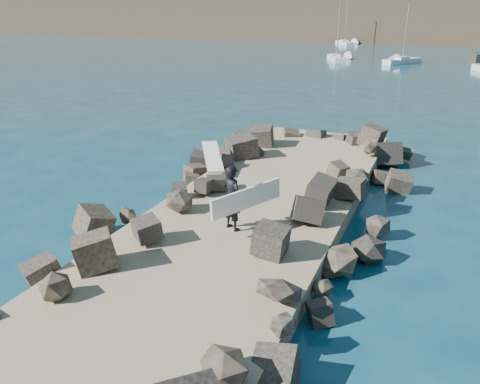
% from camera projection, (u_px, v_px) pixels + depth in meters
% --- Properties ---
extents(ground, '(800.00, 800.00, 0.00)m').
position_uv_depth(ground, '(252.00, 224.00, 15.67)').
color(ground, '#0F384C').
rests_on(ground, ground).
extents(jetty, '(6.00, 26.00, 0.60)m').
position_uv_depth(jetty, '(227.00, 241.00, 13.85)').
color(jetty, '#8C7759').
rests_on(jetty, ground).
extents(riprap_left, '(2.60, 22.00, 1.00)m').
position_uv_depth(riprap_left, '(153.00, 213.00, 15.27)').
color(riprap_left, '#272421').
rests_on(riprap_left, ground).
extents(riprap_right, '(2.60, 22.00, 1.00)m').
position_uv_depth(riprap_right, '(328.00, 246.00, 13.14)').
color(riprap_right, black).
rests_on(riprap_right, ground).
extents(surfboard_resting, '(1.90, 2.47, 0.08)m').
position_uv_depth(surfboard_resting, '(213.00, 159.00, 18.93)').
color(surfboard_resting, white).
rests_on(surfboard_resting, riprap_left).
extents(surfer_with_board, '(1.54, 2.14, 1.97)m').
position_uv_depth(surfer_with_board, '(234.00, 198.00, 13.56)').
color(surfer_with_board, black).
rests_on(surfer_with_board, jetty).
extents(sailboat_e, '(5.03, 7.21, 8.85)m').
position_uv_depth(sailboat_e, '(345.00, 43.00, 93.98)').
color(sailboat_e, silver).
rests_on(sailboat_e, ground).
extents(sailboat_b, '(4.54, 6.00, 7.63)m').
position_uv_depth(sailboat_b, '(402.00, 61.00, 61.27)').
color(sailboat_b, silver).
rests_on(sailboat_b, ground).
extents(sailboat_a, '(4.03, 6.92, 8.30)m').
position_uv_depth(sailboat_a, '(336.00, 58.00, 64.77)').
color(sailboat_a, silver).
rests_on(sailboat_a, ground).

